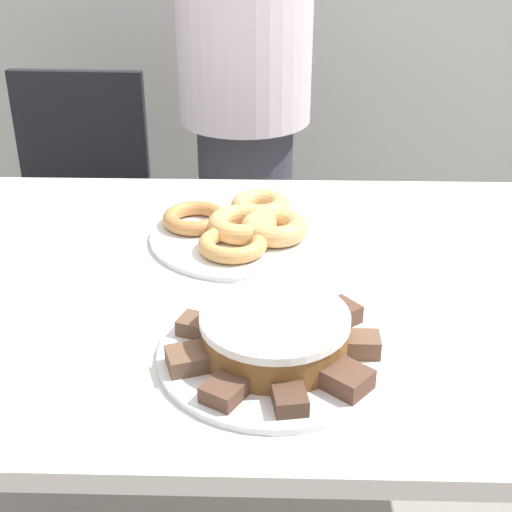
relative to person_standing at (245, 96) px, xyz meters
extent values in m
cube|color=silver|center=(0.12, -0.86, -0.09)|extent=(1.51, 0.90, 0.03)
cylinder|color=silver|center=(-0.57, -0.47, -0.48)|extent=(0.06, 0.06, 0.74)
cylinder|color=#383842|center=(0.00, 0.00, -0.46)|extent=(0.26, 0.26, 0.79)
cylinder|color=black|center=(-0.51, -0.05, -0.84)|extent=(0.44, 0.44, 0.01)
cylinder|color=#262626|center=(-0.51, -0.05, -0.63)|extent=(0.06, 0.06, 0.40)
cube|color=black|center=(-0.51, -0.05, -0.41)|extent=(0.46, 0.46, 0.04)
cube|color=black|center=(-0.50, 0.16, -0.18)|extent=(0.40, 0.04, 0.42)
cylinder|color=white|center=(0.08, -1.08, -0.07)|extent=(0.32, 0.32, 0.01)
cylinder|color=white|center=(0.02, -0.71, -0.07)|extent=(0.34, 0.34, 0.01)
cylinder|color=brown|center=(0.08, -1.08, -0.04)|extent=(0.20, 0.20, 0.05)
cylinder|color=white|center=(0.08, -1.08, -0.02)|extent=(0.20, 0.20, 0.01)
cube|color=brown|center=(0.20, -1.08, -0.05)|extent=(0.05, 0.04, 0.03)
cube|color=brown|center=(0.18, -1.01, -0.05)|extent=(0.07, 0.07, 0.03)
cube|color=#513828|center=(0.11, -0.96, -0.05)|extent=(0.05, 0.05, 0.03)
cube|color=brown|center=(0.03, -0.98, -0.05)|extent=(0.06, 0.06, 0.03)
cube|color=brown|center=(-0.03, -1.04, -0.06)|extent=(0.06, 0.05, 0.02)
cube|color=brown|center=(-0.03, -1.12, -0.06)|extent=(0.07, 0.06, 0.02)
cube|color=brown|center=(0.02, -1.18, -0.06)|extent=(0.07, 0.07, 0.02)
cube|color=#513828|center=(0.10, -1.20, -0.06)|extent=(0.05, 0.05, 0.02)
cube|color=brown|center=(0.18, -1.16, -0.05)|extent=(0.08, 0.08, 0.03)
torus|color=#E5AD66|center=(0.02, -0.71, -0.05)|extent=(0.13, 0.13, 0.04)
torus|color=#C68447|center=(-0.07, -0.67, -0.05)|extent=(0.12, 0.12, 0.03)
torus|color=tan|center=(0.01, -0.78, -0.05)|extent=(0.12, 0.12, 0.03)
torus|color=#E5AD66|center=(0.08, -0.72, -0.05)|extent=(0.12, 0.12, 0.04)
torus|color=#E5AD66|center=(0.06, -0.63, -0.05)|extent=(0.12, 0.12, 0.04)
camera|label=1|loc=(0.08, -1.89, 0.50)|focal=50.00mm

